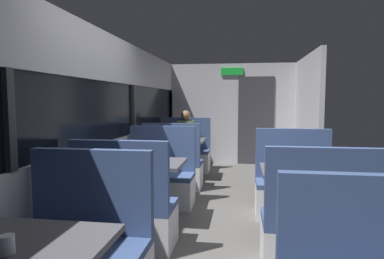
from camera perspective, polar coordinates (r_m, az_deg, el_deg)
ground_plane at (r=3.88m, az=4.66°, el=-17.40°), size 3.30×9.20×0.02m
carriage_window_panel_left at (r=3.97m, az=-16.62°, el=-0.40°), size 0.09×8.48×2.30m
carriage_end_bulkhead at (r=7.78m, az=7.22°, el=2.56°), size 2.90×0.11×2.30m
carriage_aisle_panel_right at (r=6.70m, az=18.98°, el=2.04°), size 0.08×2.40×2.30m
bench_near_window_facing_entry at (r=2.71m, az=-18.08°, el=-20.12°), size 0.95×0.50×1.10m
dining_table_mid_window at (r=4.04m, az=-7.92°, el=-6.86°), size 0.90×0.70×0.74m
bench_mid_window_facing_end at (r=3.48m, az=-11.20°, el=-14.18°), size 0.95×0.50×1.10m
bench_mid_window_facing_entry at (r=4.77m, az=-5.48°, el=-8.83°), size 0.95×0.50×1.10m
dining_table_far_window at (r=6.26m, az=-1.96°, el=-2.58°), size 0.90×0.70×0.74m
bench_far_window_facing_end at (r=5.63m, az=-3.24°, el=-6.66°), size 0.95×0.50×1.10m
bench_far_window_facing_entry at (r=6.98m, az=-0.91°, el=-4.36°), size 0.95×0.50×1.10m
dining_table_rear_aisle at (r=3.75m, az=18.68°, el=-8.02°), size 0.90×0.70×0.74m
bench_rear_aisle_facing_end at (r=3.18m, az=20.83°, el=-16.33°), size 0.95×0.50×1.10m
bench_rear_aisle_facing_entry at (r=4.49m, az=16.97°, el=-9.90°), size 0.95×0.50×1.10m
seated_passenger at (r=6.88m, az=-1.01°, el=-2.74°), size 0.47×0.55×1.26m
coffee_cup_primary at (r=1.89m, az=-29.02°, el=-16.79°), size 0.07×0.07×0.09m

